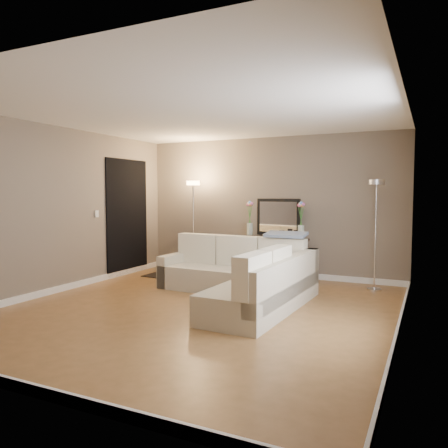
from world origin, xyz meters
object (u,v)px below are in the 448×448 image
at_px(floor_lamp_lit, 193,208).
at_px(sectional_sofa, 244,277).
at_px(floor_lamp_unlit, 376,212).
at_px(console_table, 271,255).

bearing_deg(floor_lamp_lit, sectional_sofa, -41.38).
relative_size(sectional_sofa, floor_lamp_lit, 1.39).
xyz_separation_m(sectional_sofa, floor_lamp_lit, (-1.69, 1.49, 0.95)).
xyz_separation_m(floor_lamp_lit, floor_lamp_unlit, (3.37, -0.08, -0.02)).
xyz_separation_m(console_table, floor_lamp_unlit, (1.86, -0.29, 0.83)).
relative_size(sectional_sofa, console_table, 1.99).
bearing_deg(floor_lamp_lit, console_table, 8.01).
bearing_deg(console_table, floor_lamp_lit, -171.99).
distance_m(sectional_sofa, floor_lamp_unlit, 2.39).
distance_m(sectional_sofa, floor_lamp_lit, 2.44).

